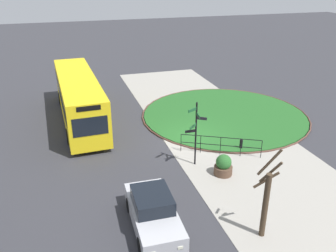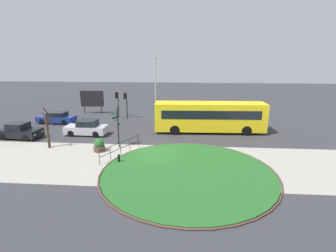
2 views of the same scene
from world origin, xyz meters
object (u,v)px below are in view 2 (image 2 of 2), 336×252
(signpost_directional, at_px, (117,124))
(planter_near_signpost, at_px, (99,146))
(car_far_lane, at_px, (87,128))
(traffic_light_near, at_px, (117,99))
(car_near_lane, at_px, (20,131))
(car_trailing, at_px, (57,118))
(billboard_right, at_px, (92,99))
(bollard_foreground, at_px, (119,158))
(lamppost_tall, at_px, (155,86))
(street_tree_bare, at_px, (48,129))
(traffic_light_far, at_px, (125,100))
(bus_yellow, at_px, (210,116))

(signpost_directional, xyz_separation_m, planter_near_signpost, (-1.37, -1.08, -1.62))
(car_far_lane, xyz_separation_m, traffic_light_near, (1.11, 7.91, 1.76))
(traffic_light_near, bearing_deg, car_near_lane, 53.26)
(car_trailing, xyz_separation_m, billboard_right, (2.43, 5.63, 1.42))
(bollard_foreground, distance_m, car_trailing, 15.45)
(lamppost_tall, relative_size, street_tree_bare, 2.10)
(car_trailing, bearing_deg, lamppost_tall, -161.15)
(signpost_directional, distance_m, lamppost_tall, 11.61)
(billboard_right, xyz_separation_m, street_tree_bare, (1.28, -14.10, -0.34))
(signpost_directional, relative_size, bollard_foreground, 5.26)
(car_far_lane, distance_m, planter_near_signpost, 5.39)
(bollard_foreground, bearing_deg, traffic_light_near, 105.49)
(bollard_foreground, relative_size, planter_near_signpost, 0.60)
(car_near_lane, height_order, car_trailing, car_near_lane)
(car_far_lane, height_order, planter_near_signpost, car_far_lane)
(signpost_directional, xyz_separation_m, traffic_light_near, (-3.15, 11.38, 0.33))
(signpost_directional, distance_m, traffic_light_far, 10.96)
(car_trailing, height_order, street_tree_bare, street_tree_bare)
(car_trailing, xyz_separation_m, traffic_light_near, (6.57, 3.51, 1.83))
(signpost_directional, xyz_separation_m, street_tree_bare, (-6.01, -0.61, -0.42))
(bollard_foreground, height_order, car_trailing, car_trailing)
(bollard_foreground, relative_size, traffic_light_near, 0.21)
(car_far_lane, bearing_deg, traffic_light_near, -96.27)
(signpost_directional, bearing_deg, car_far_lane, 140.79)
(lamppost_tall, bearing_deg, bollard_foreground, -94.03)
(billboard_right, bearing_deg, traffic_light_far, -30.36)
(traffic_light_near, distance_m, planter_near_signpost, 12.74)
(signpost_directional, xyz_separation_m, bollard_foreground, (0.93, -3.33, -1.78))
(car_trailing, xyz_separation_m, planter_near_signpost, (8.35, -8.95, -0.12))
(traffic_light_far, relative_size, lamppost_tall, 0.42)
(bollard_foreground, xyz_separation_m, car_near_lane, (-11.33, 5.26, 0.34))
(bollard_foreground, bearing_deg, billboard_right, 116.03)
(bus_yellow, bearing_deg, car_far_lane, 6.61)
(bus_yellow, xyz_separation_m, billboard_right, (-15.68, 8.04, 0.36))
(car_trailing, bearing_deg, car_far_lane, 143.87)
(traffic_light_far, height_order, planter_near_signpost, traffic_light_far)
(billboard_right, distance_m, street_tree_bare, 14.17)
(traffic_light_far, bearing_deg, street_tree_bare, 59.36)
(traffic_light_far, bearing_deg, car_trailing, 9.72)
(planter_near_signpost, bearing_deg, bus_yellow, 33.76)
(bollard_foreground, relative_size, lamppost_tall, 0.09)
(car_near_lane, bearing_deg, car_trailing, 88.25)
(signpost_directional, distance_m, bollard_foreground, 3.89)
(car_near_lane, bearing_deg, planter_near_signpost, -13.60)
(car_trailing, xyz_separation_m, traffic_light_far, (7.84, 2.92, 1.83))
(lamppost_tall, height_order, planter_near_signpost, lamppost_tall)
(car_near_lane, xyz_separation_m, traffic_light_far, (8.52, 8.86, 1.77))
(signpost_directional, xyz_separation_m, car_far_lane, (-4.26, 3.47, -1.44))
(street_tree_bare, bearing_deg, traffic_light_far, 70.10)
(bollard_foreground, distance_m, car_far_lane, 8.56)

